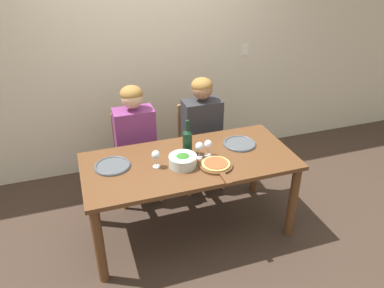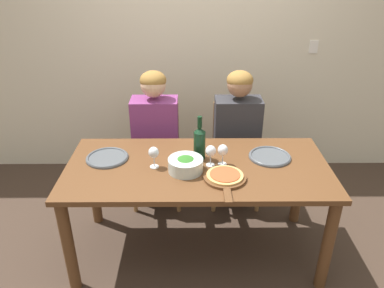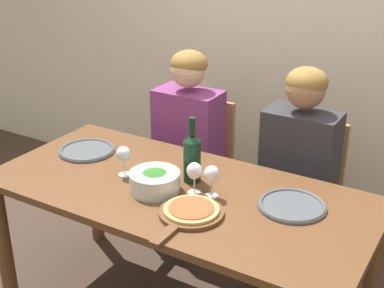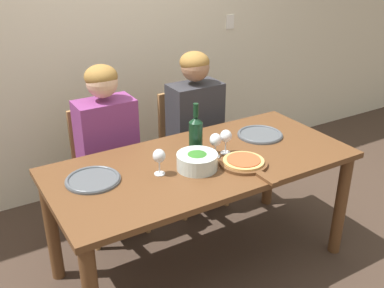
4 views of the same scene
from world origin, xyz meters
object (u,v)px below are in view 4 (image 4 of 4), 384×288
object	(u,v)px
wine_glass_centre	(215,141)
broccoli_bowl	(197,161)
wine_bottle	(196,134)
dinner_plate_right	(260,134)
dinner_plate_left	(93,179)
wine_glass_left	(159,157)
pizza_on_board	(244,163)
wine_glass_right	(226,137)
person_woman	(108,138)
person_man	(196,118)
chair_left	(105,165)
chair_right	(189,144)

from	to	relation	value
wine_glass_centre	broccoli_bowl	bearing A→B (deg)	-157.04
wine_bottle	wine_glass_centre	xyz separation A→B (m)	(0.07, -0.10, -0.02)
wine_bottle	dinner_plate_right	distance (m)	0.51
dinner_plate_left	wine_glass_left	distance (m)	0.37
pizza_on_board	wine_glass_right	bearing A→B (deg)	90.65
person_woman	dinner_plate_left	xyz separation A→B (m)	(-0.29, -0.54, 0.03)
dinner_plate_left	person_woman	bearing A→B (deg)	61.64
dinner_plate_right	wine_glass_right	world-z (taller)	wine_glass_right
pizza_on_board	person_man	bearing A→B (deg)	77.85
person_man	dinner_plate_right	bearing A→B (deg)	-72.52
wine_glass_left	broccoli_bowl	bearing A→B (deg)	-13.12
broccoli_bowl	dinner_plate_right	xyz separation A→B (m)	(0.59, 0.18, -0.04)
wine_bottle	dinner_plate_left	distance (m)	0.65
wine_bottle	chair_left	bearing A→B (deg)	119.00
dinner_plate_left	wine_glass_right	world-z (taller)	wine_glass_right
chair_right	person_man	distance (m)	0.28
pizza_on_board	wine_glass_centre	bearing A→B (deg)	115.31
wine_bottle	broccoli_bowl	distance (m)	0.21
wine_glass_centre	dinner_plate_right	bearing A→B (deg)	13.86
wine_bottle	wine_glass_centre	world-z (taller)	wine_bottle
wine_glass_left	person_woman	bearing A→B (deg)	94.31
broccoli_bowl	wine_glass_right	distance (m)	0.27
chair_right	broccoli_bowl	bearing A→B (deg)	-117.69
wine_glass_left	wine_glass_centre	world-z (taller)	same
wine_glass_left	chair_right	bearing A→B (deg)	50.12
broccoli_bowl	wine_glass_left	size ratio (longest dim) A/B	1.53
chair_right	pizza_on_board	size ratio (longest dim) A/B	2.10
person_woman	dinner_plate_right	xyz separation A→B (m)	(0.85, -0.53, 0.03)
pizza_on_board	wine_glass_centre	size ratio (longest dim) A/B	2.75
chair_left	wine_glass_right	xyz separation A→B (m)	(0.51, -0.73, 0.38)
wine_bottle	wine_glass_centre	bearing A→B (deg)	-53.87
chair_left	broccoli_bowl	bearing A→B (deg)	-72.21
chair_left	wine_glass_centre	world-z (taller)	wine_glass_centre
dinner_plate_right	wine_glass_centre	world-z (taller)	wine_glass_centre
dinner_plate_left	dinner_plate_right	xyz separation A→B (m)	(1.14, 0.01, 0.00)
person_woman	dinner_plate_left	bearing A→B (deg)	-118.36
wine_bottle	broccoli_bowl	world-z (taller)	wine_bottle
wine_glass_right	chair_left	bearing A→B (deg)	124.87
person_woman	person_man	world-z (taller)	same
person_man	dinner_plate_right	distance (m)	0.55
dinner_plate_right	person_woman	bearing A→B (deg)	148.24
wine_bottle	pizza_on_board	size ratio (longest dim) A/B	0.76
dinner_plate_right	chair_right	bearing A→B (deg)	104.64
wine_bottle	wine_glass_right	bearing A→B (deg)	-30.36
chair_left	person_man	world-z (taller)	person_man
pizza_on_board	wine_glass_left	size ratio (longest dim) A/B	2.75
chair_left	chair_right	xyz separation A→B (m)	(0.69, 0.00, 0.00)
dinner_plate_left	wine_glass_left	world-z (taller)	wine_glass_left
person_woman	dinner_plate_right	world-z (taller)	person_woman
person_woman	wine_glass_right	xyz separation A→B (m)	(0.51, -0.62, 0.12)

